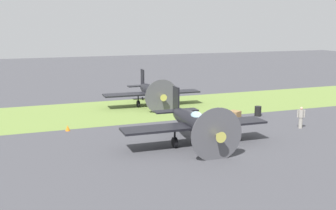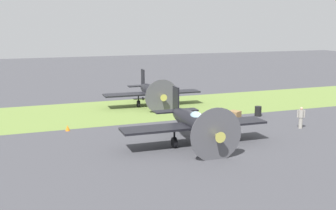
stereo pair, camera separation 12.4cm
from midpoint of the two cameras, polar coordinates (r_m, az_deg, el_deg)
ground_plane at (r=29.77m, az=5.83°, el=-4.93°), size 160.00×160.00×0.00m
grass_verge at (r=40.84m, az=-1.90°, el=-0.45°), size 120.00×11.00×0.01m
airplane_lead at (r=28.51m, az=3.67°, el=-2.40°), size 10.30×8.18×3.69m
airplane_wingman at (r=41.90m, az=-2.18°, el=1.89°), size 9.87×7.83×3.53m
ground_crew_chief at (r=34.55m, az=17.94°, el=-1.60°), size 0.58×0.38×1.73m
fuel_drum at (r=38.20m, az=12.39°, el=-0.84°), size 0.60×0.60×0.90m
supply_crate at (r=37.01m, az=9.25°, el=-1.31°), size 1.23×1.23×0.64m
runway_marker_cone at (r=33.20m, az=-13.56°, el=-3.10°), size 0.36×0.36×0.44m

